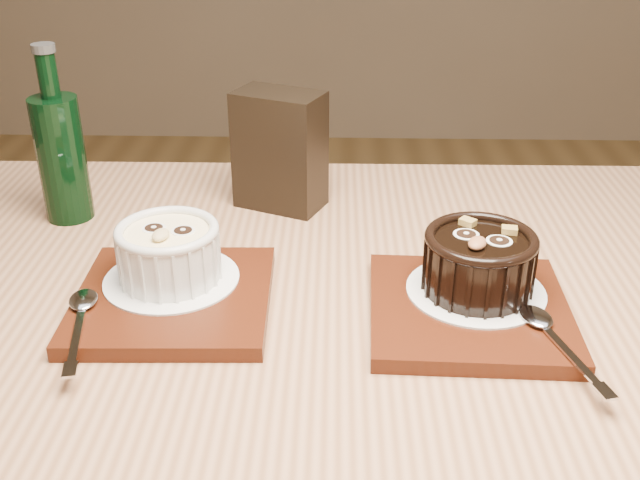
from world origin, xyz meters
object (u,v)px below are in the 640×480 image
Objects in this scene: table at (337,405)px; ramekin_dark at (479,260)px; green_bottle at (61,154)px; ramekin_white at (169,250)px; condiment_stand at (280,150)px; tray_left at (174,299)px; tray_right at (469,311)px.

ramekin_dark is at bearing 16.91° from table.
ramekin_white is at bearing -47.40° from green_bottle.
table is 0.32m from condiment_stand.
tray_left is 0.05m from ramekin_white.
condiment_stand is at bearing 9.56° from green_bottle.
ramekin_white is at bearing -113.20° from condiment_stand.
condiment_stand reaches higher than ramekin_white.
ramekin_dark is (0.28, 0.01, 0.04)m from tray_left.
tray_right reaches higher than table.
green_bottle is (-0.16, 0.17, 0.03)m from ramekin_white.
table is 0.42m from green_bottle.
condiment_stand is (-0.20, 0.22, 0.02)m from ramekin_dark.
ramekin_dark is (0.29, -0.01, 0.00)m from ramekin_white.
green_bottle is (-0.44, 0.20, 0.07)m from tray_right.
tray_left is 1.29× the size of condiment_stand.
condiment_stand reaches higher than tray_left.
ramekin_white is 0.29m from ramekin_dark.
condiment_stand is at bearing 76.09° from ramekin_white.
tray_right is (0.12, 0.02, 0.10)m from table.
table is at bearing -74.81° from condiment_stand.
ramekin_white is 0.23m from green_bottle.
condiment_stand is at bearing 155.81° from ramekin_dark.
ramekin_dark is (0.13, 0.04, 0.14)m from table.
ramekin_white is at bearing -158.70° from ramekin_dark.
tray_right is (0.28, -0.01, 0.00)m from tray_left.
tray_left is at bearing -49.97° from green_bottle.
green_bottle is at bearing -170.44° from condiment_stand.
condiment_stand is (0.08, 0.23, 0.06)m from tray_left.
condiment_stand is at bearing 105.19° from table.
tray_right is 0.49m from green_bottle.
table is at bearing -10.87° from tray_left.
tray_left is 1.84× the size of ramekin_white.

